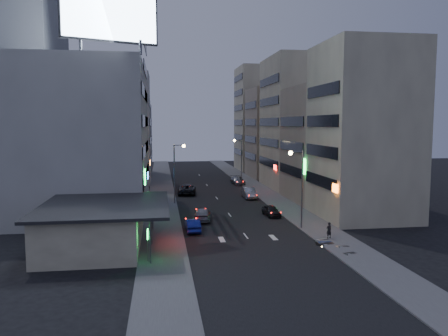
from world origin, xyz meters
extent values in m
plane|color=black|center=(0.00, 0.00, 0.00)|extent=(180.00, 180.00, 0.00)
cube|color=#4C4C4F|center=(-8.00, 30.00, 0.06)|extent=(4.00, 120.00, 0.12)
cube|color=#4C4C4F|center=(8.00, 30.00, 0.06)|extent=(4.00, 120.00, 0.12)
cube|color=beige|center=(-14.00, 2.00, 1.80)|extent=(8.00, 12.00, 3.60)
cube|color=black|center=(-13.00, 2.00, 3.75)|extent=(11.00, 13.00, 0.25)
cube|color=black|center=(-8.90, 2.00, 3.10)|extent=(0.12, 4.00, 0.90)
cube|color=#FF1E14|center=(-8.82, 2.00, 3.10)|extent=(0.04, 3.70, 0.70)
cube|color=#AFAFAA|center=(-17.00, 20.00, 9.00)|extent=(14.00, 24.00, 18.00)
cube|color=gray|center=(-26.00, 23.00, 17.00)|extent=(10.00, 14.00, 34.00)
cube|color=beige|center=(15.00, 10.50, 10.00)|extent=(10.00, 11.00, 20.00)
cube|color=tan|center=(15.50, 22.00, 8.00)|extent=(11.00, 12.00, 16.00)
cube|color=beige|center=(15.00, 35.00, 11.00)|extent=(10.00, 14.00, 22.00)
cube|color=#AFAFAA|center=(-15.50, 45.00, 10.00)|extent=(11.00, 10.00, 20.00)
cube|color=gray|center=(-16.00, 58.00, 7.50)|extent=(12.00, 10.00, 15.00)
cube|color=tan|center=(15.50, 50.00, 9.00)|extent=(11.00, 12.00, 18.00)
cube|color=beige|center=(16.00, 64.00, 12.00)|extent=(12.00, 12.00, 24.00)
cylinder|color=#595B60|center=(-16.00, 10.00, 18.75)|extent=(0.30, 0.30, 1.50)
cylinder|color=#595B60|center=(-10.00, 10.00, 18.75)|extent=(0.30, 0.30, 1.50)
cube|color=black|center=(-13.00, 10.00, 21.70)|extent=(9.52, 3.75, 5.00)
cube|color=#BFDDFF|center=(-12.92, 9.79, 21.70)|extent=(9.04, 3.34, 4.60)
cylinder|color=#595B60|center=(6.30, 6.00, 4.12)|extent=(0.16, 0.16, 8.00)
cylinder|color=#595B60|center=(5.60, 6.00, 8.02)|extent=(1.40, 0.10, 0.10)
sphere|color=#FFD88C|center=(5.00, 6.00, 7.92)|extent=(0.44, 0.44, 0.44)
cylinder|color=#595B60|center=(-6.30, 22.00, 4.12)|extent=(0.16, 0.16, 8.00)
cylinder|color=#595B60|center=(-5.60, 22.00, 8.02)|extent=(1.40, 0.10, 0.10)
sphere|color=#FFD88C|center=(-5.00, 22.00, 7.92)|extent=(0.44, 0.44, 0.44)
cylinder|color=#595B60|center=(6.30, 40.00, 4.12)|extent=(0.16, 0.16, 8.00)
cylinder|color=#595B60|center=(5.60, 40.00, 8.02)|extent=(1.40, 0.10, 0.10)
sphere|color=#FFD88C|center=(5.00, 40.00, 7.92)|extent=(0.44, 0.44, 0.44)
imported|color=#242529|center=(4.78, 12.65, 0.63)|extent=(1.77, 3.82, 1.27)
imported|color=#A8ABB0|center=(4.68, 25.32, 0.78)|extent=(1.66, 4.71, 1.55)
imported|color=black|center=(-4.11, 30.34, 0.79)|extent=(3.15, 5.91, 1.58)
imported|color=gray|center=(5.60, 39.90, 0.70)|extent=(2.23, 4.95, 1.41)
imported|color=navy|center=(-5.00, 6.51, 0.65)|extent=(1.47, 3.97, 1.30)
imported|color=gray|center=(-3.47, 11.42, 0.68)|extent=(2.67, 4.93, 1.36)
imported|color=black|center=(7.53, 1.60, 0.88)|extent=(0.64, 0.51, 1.52)
camera|label=1|loc=(-8.11, -36.89, 10.87)|focal=35.00mm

